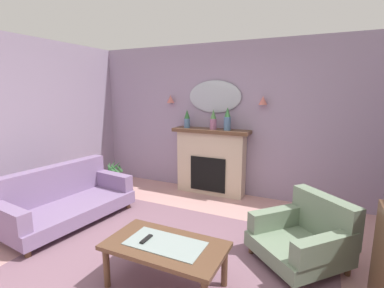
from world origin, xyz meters
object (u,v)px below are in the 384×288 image
object	(u,v)px
wall_mirror	(214,97)
tv_remote	(146,239)
mantel_vase_left	(187,119)
mantel_vase_right	(213,120)
wall_sconce_left	(171,99)
fireplace	(211,162)
floral_couch	(64,199)
armchair_by_coffee_table	(305,235)
coffee_table	(165,249)
potted_plant_small_fern	(115,174)
wall_sconce_right	(263,100)
mantel_vase_centre	(227,120)

from	to	relation	value
wall_mirror	tv_remote	bearing A→B (deg)	-82.39
mantel_vase_left	mantel_vase_right	distance (m)	0.50
wall_sconce_left	tv_remote	world-z (taller)	wall_sconce_left
wall_mirror	tv_remote	world-z (taller)	wall_mirror
mantel_vase_right	wall_mirror	size ratio (longest dim) A/B	0.36
fireplace	mantel_vase_right	bearing A→B (deg)	-29.53
mantel_vase_left	floral_couch	world-z (taller)	mantel_vase_left
armchair_by_coffee_table	fireplace	bearing A→B (deg)	137.97
coffee_table	tv_remote	distance (m)	0.20
fireplace	tv_remote	world-z (taller)	fireplace
coffee_table	floral_couch	xyz separation A→B (m)	(-1.98, 0.57, -0.06)
coffee_table	tv_remote	bearing A→B (deg)	-171.69
potted_plant_small_fern	wall_sconce_left	bearing A→B (deg)	35.37
wall_sconce_right	potted_plant_small_fern	world-z (taller)	wall_sconce_right
wall_mirror	armchair_by_coffee_table	bearing A→B (deg)	-44.59
mantel_vase_right	wall_sconce_right	bearing A→B (deg)	8.53
floral_couch	armchair_by_coffee_table	size ratio (longest dim) A/B	1.57
mantel_vase_right	armchair_by_coffee_table	distance (m)	2.42
wall_sconce_left	wall_sconce_right	xyz separation A→B (m)	(1.70, 0.00, 0.00)
floral_couch	potted_plant_small_fern	bearing A→B (deg)	101.81
armchair_by_coffee_table	floral_couch	bearing A→B (deg)	-172.59
fireplace	wall_mirror	distance (m)	1.15
tv_remote	potted_plant_small_fern	size ratio (longest dim) A/B	0.31
tv_remote	armchair_by_coffee_table	size ratio (longest dim) A/B	0.14
wall_sconce_right	coffee_table	size ratio (longest dim) A/B	0.13
wall_sconce_left	wall_sconce_right	world-z (taller)	same
wall_sconce_left	coffee_table	world-z (taller)	wall_sconce_left
mantel_vase_left	floral_couch	xyz separation A→B (m)	(-0.99, -1.89, -1.00)
fireplace	tv_remote	xyz separation A→B (m)	(0.35, -2.51, -0.12)
fireplace	wall_sconce_left	size ratio (longest dim) A/B	9.71
tv_remote	floral_couch	distance (m)	1.90
potted_plant_small_fern	wall_sconce_right	bearing A→B (deg)	13.60
wall_mirror	armchair_by_coffee_table	xyz separation A→B (m)	(1.68, -1.65, -1.40)
wall_sconce_left	armchair_by_coffee_table	distance (m)	3.28
fireplace	armchair_by_coffee_table	size ratio (longest dim) A/B	1.19
wall_mirror	tv_remote	size ratio (longest dim) A/B	6.00
wall_sconce_left	armchair_by_coffee_table	size ratio (longest dim) A/B	0.12
floral_couch	potted_plant_small_fern	world-z (taller)	floral_couch
tv_remote	armchair_by_coffee_table	world-z (taller)	armchair_by_coffee_table
wall_mirror	potted_plant_small_fern	bearing A→B (deg)	-158.71
fireplace	coffee_table	distance (m)	2.55
wall_mirror	wall_sconce_left	bearing A→B (deg)	-176.63
tv_remote	fireplace	bearing A→B (deg)	98.03
wall_mirror	floral_couch	distance (m)	2.87
mantel_vase_centre	wall_sconce_left	distance (m)	1.20
floral_couch	mantel_vase_right	bearing A→B (deg)	51.74
fireplace	floral_couch	bearing A→B (deg)	-126.90
mantel_vase_centre	tv_remote	distance (m)	2.64
floral_couch	fireplace	bearing A→B (deg)	53.10
coffee_table	mantel_vase_left	bearing A→B (deg)	111.97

